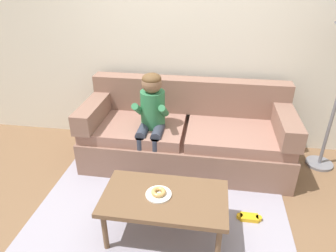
{
  "coord_description": "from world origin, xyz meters",
  "views": [
    {
      "loc": [
        0.39,
        -2.15,
        2.04
      ],
      "look_at": [
        -0.01,
        0.45,
        0.65
      ],
      "focal_mm": 32.17,
      "sensor_mm": 36.0,
      "label": 1
    }
  ],
  "objects_px": {
    "couch": "(186,135)",
    "person_child": "(151,114)",
    "donut": "(159,192)",
    "toy_controller": "(249,218)",
    "coffee_table": "(165,200)"
  },
  "relations": [
    {
      "from": "donut",
      "to": "toy_controller",
      "type": "distance_m",
      "value": 0.93
    },
    {
      "from": "person_child",
      "to": "donut",
      "type": "xyz_separation_m",
      "value": [
        0.24,
        -0.95,
        -0.22
      ]
    },
    {
      "from": "person_child",
      "to": "donut",
      "type": "distance_m",
      "value": 1.0
    },
    {
      "from": "couch",
      "to": "coffee_table",
      "type": "xyz_separation_m",
      "value": [
        -0.06,
        -1.15,
        0.04
      ]
    },
    {
      "from": "coffee_table",
      "to": "person_child",
      "type": "bearing_deg",
      "value": 107.2
    },
    {
      "from": "toy_controller",
      "to": "coffee_table",
      "type": "bearing_deg",
      "value": -143.55
    },
    {
      "from": "couch",
      "to": "person_child",
      "type": "bearing_deg",
      "value": -150.04
    },
    {
      "from": "donut",
      "to": "couch",
      "type": "bearing_deg",
      "value": 84.59
    },
    {
      "from": "couch",
      "to": "person_child",
      "type": "relative_size",
      "value": 2.07
    },
    {
      "from": "couch",
      "to": "toy_controller",
      "type": "relative_size",
      "value": 10.09
    },
    {
      "from": "coffee_table",
      "to": "toy_controller",
      "type": "distance_m",
      "value": 0.85
    },
    {
      "from": "coffee_table",
      "to": "donut",
      "type": "height_order",
      "value": "donut"
    },
    {
      "from": "coffee_table",
      "to": "person_child",
      "type": "distance_m",
      "value": 1.04
    },
    {
      "from": "couch",
      "to": "toy_controller",
      "type": "height_order",
      "value": "couch"
    },
    {
      "from": "coffee_table",
      "to": "donut",
      "type": "bearing_deg",
      "value": 173.19
    }
  ]
}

